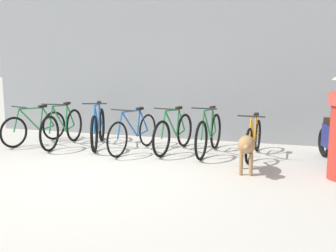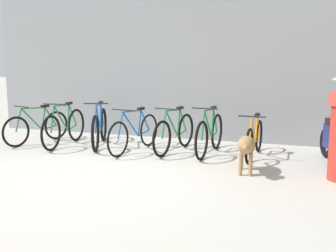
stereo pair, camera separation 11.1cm
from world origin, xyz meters
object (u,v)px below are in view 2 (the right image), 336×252
bicycle_2 (100,128)px  bicycle_4 (175,133)px  bicycle_0 (37,127)px  stray_dog (246,146)px  bicycle_5 (210,135)px  bicycle_6 (254,139)px  bicycle_1 (64,128)px  bicycle_3 (135,133)px

bicycle_2 → bicycle_4: 1.58m
bicycle_0 → stray_dog: bicycle_0 is taller
bicycle_5 → bicycle_6: size_ratio=1.04×
bicycle_1 → bicycle_3: 1.55m
bicycle_4 → bicycle_5: (0.67, -0.01, 0.01)m
bicycle_3 → stray_dog: bicycle_3 is taller
bicycle_2 → bicycle_6: size_ratio=1.08×
bicycle_4 → bicycle_3: bearing=-64.5°
bicycle_5 → stray_dog: 1.35m
bicycle_0 → bicycle_6: bicycle_0 is taller
bicycle_4 → bicycle_5: size_ratio=0.99×
bicycle_3 → bicycle_6: size_ratio=1.08×
bicycle_0 → bicycle_3: size_ratio=0.91×
bicycle_1 → bicycle_6: bicycle_1 is taller
bicycle_5 → stray_dog: bicycle_5 is taller
bicycle_0 → bicycle_6: 4.43m
bicycle_4 → bicycle_6: (1.48, -0.01, -0.03)m
bicycle_1 → bicycle_3: bearing=85.4°
bicycle_3 → stray_dog: (2.19, -0.90, 0.08)m
bicycle_2 → bicycle_3: bearing=56.8°
bicycle_5 → stray_dog: bearing=40.6°
bicycle_6 → bicycle_1: bearing=-83.2°
bicycle_0 → bicycle_1: 0.68m
bicycle_6 → bicycle_5: bearing=-85.3°
bicycle_2 → bicycle_0: bearing=-103.4°
bicycle_5 → bicycle_2: bearing=-85.7°
stray_dog → bicycle_0: bearing=-107.7°
bicycle_0 → bicycle_4: (2.95, 0.13, 0.02)m
bicycle_4 → bicycle_5: bearing=99.1°
bicycle_3 → bicycle_6: bicycle_3 is taller
bicycle_0 → bicycle_2: size_ratio=0.91×
bicycle_2 → bicycle_6: (3.05, -0.02, -0.04)m
bicycle_4 → bicycle_6: size_ratio=1.04×
bicycle_1 → bicycle_5: 2.95m
bicycle_5 → bicycle_6: 0.80m
bicycle_3 → bicycle_4: (0.73, 0.20, 0.00)m
bicycle_1 → bicycle_3: size_ratio=1.00×
bicycle_0 → bicycle_5: bearing=109.0°
bicycle_1 → bicycle_6: 3.76m
bicycle_3 → bicycle_6: 2.22m
bicycle_3 → bicycle_5: 1.42m
bicycle_0 → bicycle_1: size_ratio=0.92×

